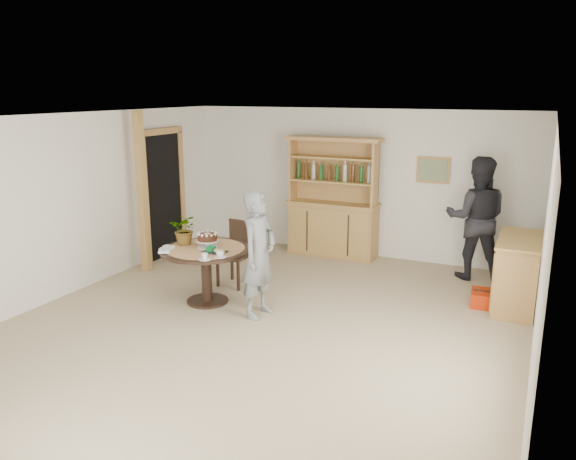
# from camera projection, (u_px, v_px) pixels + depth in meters

# --- Properties ---
(ground) EXTENTS (7.00, 7.00, 0.00)m
(ground) POSITION_uv_depth(u_px,v_px,m) (262.00, 327.00, 6.82)
(ground) COLOR tan
(ground) RESTS_ON ground
(room_shell) EXTENTS (6.04, 7.04, 2.52)m
(room_shell) POSITION_uv_depth(u_px,v_px,m) (261.00, 185.00, 6.40)
(room_shell) COLOR white
(room_shell) RESTS_ON ground
(doorway) EXTENTS (0.13, 1.10, 2.18)m
(doorway) POSITION_uv_depth(u_px,v_px,m) (162.00, 192.00, 9.51)
(doorway) COLOR black
(doorway) RESTS_ON ground
(pine_post) EXTENTS (0.12, 0.12, 2.50)m
(pine_post) POSITION_uv_depth(u_px,v_px,m) (142.00, 193.00, 8.68)
(pine_post) COLOR #AE8649
(pine_post) RESTS_ON ground
(hutch) EXTENTS (1.62, 0.54, 2.04)m
(hutch) POSITION_uv_depth(u_px,v_px,m) (333.00, 216.00, 9.63)
(hutch) COLOR tan
(hutch) RESTS_ON ground
(sideboard) EXTENTS (0.54, 1.26, 0.94)m
(sideboard) POSITION_uv_depth(u_px,v_px,m) (517.00, 273.00, 7.35)
(sideboard) COLOR tan
(sideboard) RESTS_ON ground
(dining_table) EXTENTS (1.20, 1.20, 0.76)m
(dining_table) POSITION_uv_depth(u_px,v_px,m) (206.00, 259.00, 7.48)
(dining_table) COLOR black
(dining_table) RESTS_ON ground
(dining_chair) EXTENTS (0.45, 0.45, 0.95)m
(dining_chair) POSITION_uv_depth(u_px,v_px,m) (238.00, 249.00, 8.22)
(dining_chair) COLOR black
(dining_chair) RESTS_ON ground
(birthday_cake) EXTENTS (0.30, 0.30, 0.20)m
(birthday_cake) POSITION_uv_depth(u_px,v_px,m) (207.00, 238.00, 7.45)
(birthday_cake) COLOR white
(birthday_cake) RESTS_ON dining_table
(flower_vase) EXTENTS (0.47, 0.44, 0.42)m
(flower_vase) POSITION_uv_depth(u_px,v_px,m) (185.00, 229.00, 7.57)
(flower_vase) COLOR #3F7233
(flower_vase) RESTS_ON dining_table
(gift_tray) EXTENTS (0.30, 0.20, 0.08)m
(gift_tray) POSITION_uv_depth(u_px,v_px,m) (214.00, 250.00, 7.24)
(gift_tray) COLOR black
(gift_tray) RESTS_ON dining_table
(coffee_cup_a) EXTENTS (0.15, 0.15, 0.09)m
(coffee_cup_a) POSITION_uv_depth(u_px,v_px,m) (220.00, 254.00, 7.02)
(coffee_cup_a) COLOR white
(coffee_cup_a) RESTS_ON dining_table
(coffee_cup_b) EXTENTS (0.15, 0.15, 0.08)m
(coffee_cup_b) POSITION_uv_depth(u_px,v_px,m) (205.00, 257.00, 6.92)
(coffee_cup_b) COLOR white
(coffee_cup_b) RESTS_ON dining_table
(napkins) EXTENTS (0.24, 0.33, 0.03)m
(napkins) POSITION_uv_depth(u_px,v_px,m) (166.00, 249.00, 7.33)
(napkins) COLOR white
(napkins) RESTS_ON dining_table
(teen_boy) EXTENTS (0.44, 0.62, 1.60)m
(teen_boy) POSITION_uv_depth(u_px,v_px,m) (259.00, 255.00, 6.99)
(teen_boy) COLOR slate
(teen_boy) RESTS_ON ground
(adult_person) EXTENTS (1.00, 0.84, 1.86)m
(adult_person) POSITION_uv_depth(u_px,v_px,m) (476.00, 218.00, 8.39)
(adult_person) COLOR black
(adult_person) RESTS_ON ground
(red_suitcase) EXTENTS (0.63, 0.45, 0.21)m
(red_suitcase) POSITION_uv_depth(u_px,v_px,m) (495.00, 300.00, 7.42)
(red_suitcase) COLOR red
(red_suitcase) RESTS_ON ground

